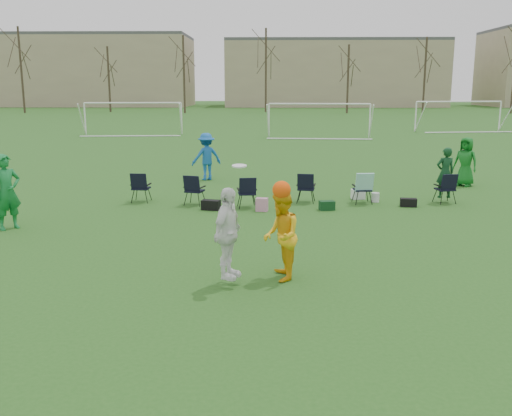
{
  "coord_description": "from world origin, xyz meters",
  "views": [
    {
      "loc": [
        0.26,
        -9.84,
        3.71
      ],
      "look_at": [
        0.04,
        1.58,
        1.25
      ],
      "focal_mm": 40.0,
      "sensor_mm": 36.0,
      "label": 1
    }
  ],
  "objects_px": {
    "fielder_blue": "(206,157)",
    "goal_mid": "(319,111)",
    "center_contest": "(259,234)",
    "fielder_green_near": "(7,192)",
    "goal_left": "(133,109)",
    "fielder_green_far": "(466,162)",
    "goal_right": "(459,107)"
  },
  "relations": [
    {
      "from": "fielder_blue",
      "to": "goal_mid",
      "type": "xyz_separation_m",
      "value": [
        6.16,
        19.28,
        0.99
      ]
    },
    {
      "from": "fielder_blue",
      "to": "center_contest",
      "type": "height_order",
      "value": "center_contest"
    },
    {
      "from": "fielder_green_near",
      "to": "center_contest",
      "type": "height_order",
      "value": "center_contest"
    },
    {
      "from": "fielder_blue",
      "to": "goal_mid",
      "type": "height_order",
      "value": "goal_mid"
    },
    {
      "from": "fielder_blue",
      "to": "goal_left",
      "type": "xyz_separation_m",
      "value": [
        -7.84,
        21.28,
        0.99
      ]
    },
    {
      "from": "fielder_blue",
      "to": "center_contest",
      "type": "xyz_separation_m",
      "value": [
        2.28,
        -12.11,
        0.02
      ]
    },
    {
      "from": "goal_left",
      "to": "fielder_green_far",
      "type": "bearing_deg",
      "value": -56.83
    },
    {
      "from": "center_contest",
      "to": "goal_left",
      "type": "bearing_deg",
      "value": 106.85
    },
    {
      "from": "fielder_green_far",
      "to": "center_contest",
      "type": "bearing_deg",
      "value": -82.95
    },
    {
      "from": "fielder_blue",
      "to": "goal_right",
      "type": "relative_size",
      "value": 0.25
    },
    {
      "from": "center_contest",
      "to": "goal_left",
      "type": "height_order",
      "value": "goal_left"
    },
    {
      "from": "fielder_green_far",
      "to": "goal_left",
      "type": "distance_m",
      "value": 28.63
    },
    {
      "from": "fielder_green_near",
      "to": "goal_right",
      "type": "bearing_deg",
      "value": 8.45
    },
    {
      "from": "fielder_green_far",
      "to": "center_contest",
      "type": "distance_m",
      "value": 13.26
    },
    {
      "from": "fielder_blue",
      "to": "center_contest",
      "type": "distance_m",
      "value": 12.32
    },
    {
      "from": "goal_left",
      "to": "goal_right",
      "type": "bearing_deg",
      "value": 3.75
    },
    {
      "from": "goal_mid",
      "to": "fielder_green_far",
      "type": "bearing_deg",
      "value": -75.82
    },
    {
      "from": "fielder_green_near",
      "to": "fielder_blue",
      "type": "height_order",
      "value": "fielder_green_near"
    },
    {
      "from": "goal_left",
      "to": "goal_mid",
      "type": "xyz_separation_m",
      "value": [
        14.0,
        -2.0,
        0.0
      ]
    },
    {
      "from": "fielder_blue",
      "to": "goal_mid",
      "type": "distance_m",
      "value": 20.27
    },
    {
      "from": "fielder_green_far",
      "to": "goal_mid",
      "type": "relative_size",
      "value": 0.25
    },
    {
      "from": "goal_mid",
      "to": "fielder_blue",
      "type": "bearing_deg",
      "value": -103.73
    },
    {
      "from": "fielder_green_near",
      "to": "goal_mid",
      "type": "distance_m",
      "value": 29.34
    },
    {
      "from": "fielder_blue",
      "to": "goal_left",
      "type": "bearing_deg",
      "value": -95.87
    },
    {
      "from": "fielder_green_near",
      "to": "fielder_blue",
      "type": "bearing_deg",
      "value": 14.13
    },
    {
      "from": "fielder_green_far",
      "to": "goal_right",
      "type": "relative_size",
      "value": 0.25
    },
    {
      "from": "fielder_green_near",
      "to": "goal_right",
      "type": "xyz_separation_m",
      "value": [
        22.53,
        33.37,
        0.93
      ]
    },
    {
      "from": "fielder_green_near",
      "to": "goal_left",
      "type": "bearing_deg",
      "value": 49.21
    },
    {
      "from": "center_contest",
      "to": "fielder_green_far",
      "type": "bearing_deg",
      "value": 55.21
    },
    {
      "from": "goal_mid",
      "to": "fielder_green_near",
      "type": "bearing_deg",
      "value": -107.03
    },
    {
      "from": "fielder_green_far",
      "to": "goal_left",
      "type": "relative_size",
      "value": 0.25
    },
    {
      "from": "fielder_green_near",
      "to": "goal_left",
      "type": "distance_m",
      "value": 29.59
    }
  ]
}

